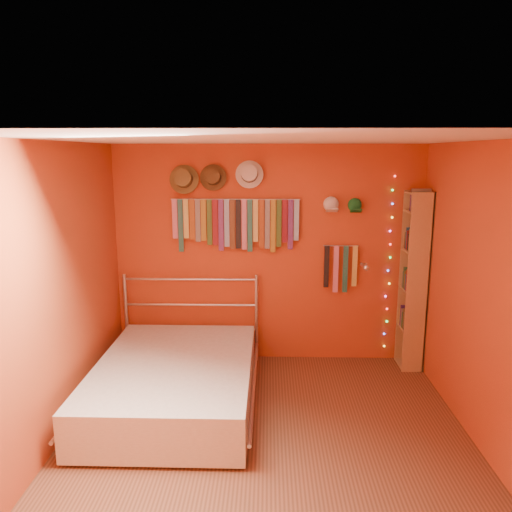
# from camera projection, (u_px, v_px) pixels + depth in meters

# --- Properties ---
(ground) EXTENTS (3.50, 3.50, 0.00)m
(ground) POSITION_uv_depth(u_px,v_px,m) (267.00, 438.00, 4.28)
(ground) COLOR #53301C
(ground) RESTS_ON ground
(back_wall) EXTENTS (3.50, 0.02, 2.50)m
(back_wall) POSITION_uv_depth(u_px,v_px,m) (268.00, 255.00, 5.74)
(back_wall) COLOR maroon
(back_wall) RESTS_ON ground
(right_wall) EXTENTS (0.02, 3.50, 2.50)m
(right_wall) POSITION_uv_depth(u_px,v_px,m) (487.00, 300.00, 3.98)
(right_wall) COLOR maroon
(right_wall) RESTS_ON ground
(left_wall) EXTENTS (0.02, 3.50, 2.50)m
(left_wall) POSITION_uv_depth(u_px,v_px,m) (53.00, 297.00, 4.06)
(left_wall) COLOR maroon
(left_wall) RESTS_ON ground
(ceiling) EXTENTS (3.50, 3.50, 0.02)m
(ceiling) POSITION_uv_depth(u_px,v_px,m) (269.00, 139.00, 3.77)
(ceiling) COLOR white
(ceiling) RESTS_ON back_wall
(tie_rack) EXTENTS (1.45, 0.03, 0.60)m
(tie_rack) POSITION_uv_depth(u_px,v_px,m) (236.00, 222.00, 5.60)
(tie_rack) COLOR #B9B8BD
(tie_rack) RESTS_ON back_wall
(small_tie_rack) EXTENTS (0.40, 0.03, 0.55)m
(small_tie_rack) POSITION_uv_depth(u_px,v_px,m) (341.00, 266.00, 5.68)
(small_tie_rack) COLOR #B9B8BD
(small_tie_rack) RESTS_ON back_wall
(fedora_olive) EXTENTS (0.33, 0.18, 0.32)m
(fedora_olive) POSITION_uv_depth(u_px,v_px,m) (184.00, 179.00, 5.48)
(fedora_olive) COLOR brown
(fedora_olive) RESTS_ON back_wall
(fedora_brown) EXTENTS (0.29, 0.16, 0.29)m
(fedora_brown) POSITION_uv_depth(u_px,v_px,m) (213.00, 177.00, 5.48)
(fedora_brown) COLOR #4E361C
(fedora_brown) RESTS_ON back_wall
(fedora_white) EXTENTS (0.31, 0.17, 0.30)m
(fedora_white) POSITION_uv_depth(u_px,v_px,m) (249.00, 174.00, 5.46)
(fedora_white) COLOR beige
(fedora_white) RESTS_ON back_wall
(cap_white) EXTENTS (0.18, 0.22, 0.18)m
(cap_white) POSITION_uv_depth(u_px,v_px,m) (331.00, 205.00, 5.55)
(cap_white) COLOR silver
(cap_white) RESTS_ON back_wall
(cap_green) EXTENTS (0.17, 0.21, 0.17)m
(cap_green) POSITION_uv_depth(u_px,v_px,m) (355.00, 205.00, 5.54)
(cap_green) COLOR #197330
(cap_green) RESTS_ON back_wall
(fairy_lights) EXTENTS (0.06, 0.02, 2.01)m
(fairy_lights) POSITION_uv_depth(u_px,v_px,m) (389.00, 264.00, 5.68)
(fairy_lights) COLOR #FF3333
(fairy_lights) RESTS_ON back_wall
(reading_lamp) EXTENTS (0.07, 0.31, 0.09)m
(reading_lamp) POSITION_uv_depth(u_px,v_px,m) (365.00, 267.00, 5.50)
(reading_lamp) COLOR #B9B8BD
(reading_lamp) RESTS_ON back_wall
(bookshelf) EXTENTS (0.25, 0.34, 2.00)m
(bookshelf) POSITION_uv_depth(u_px,v_px,m) (417.00, 280.00, 5.53)
(bookshelf) COLOR #A26E49
(bookshelf) RESTS_ON ground
(bed) EXTENTS (1.57, 2.14, 1.03)m
(bed) POSITION_uv_depth(u_px,v_px,m) (175.00, 381.00, 4.81)
(bed) COLOR #B9B8BD
(bed) RESTS_ON ground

